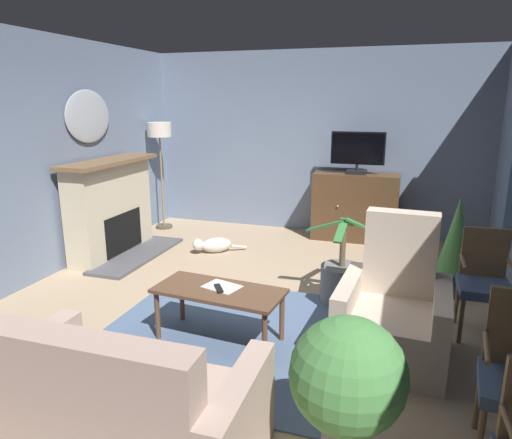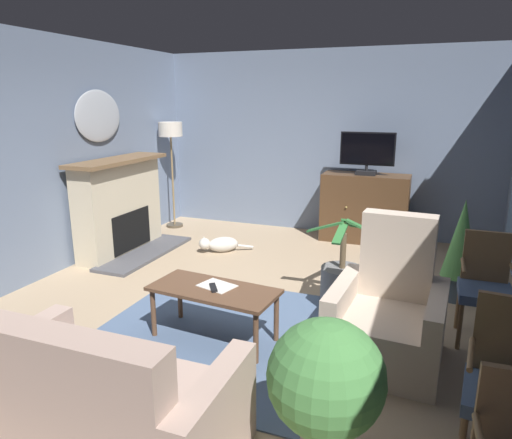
{
  "view_description": "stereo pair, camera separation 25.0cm",
  "coord_description": "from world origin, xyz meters",
  "px_view_note": "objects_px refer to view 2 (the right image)",
  "views": [
    {
      "loc": [
        1.35,
        -4.09,
        2.03
      ],
      "look_at": [
        -0.03,
        0.18,
        0.87
      ],
      "focal_mm": 32.47,
      "sensor_mm": 36.0,
      "label": 1
    },
    {
      "loc": [
        1.58,
        -4.01,
        2.03
      ],
      "look_at": [
        -0.03,
        0.18,
        0.87
      ],
      "focal_mm": 32.47,
      "sensor_mm": 36.0,
      "label": 2
    }
  ],
  "objects_px": {
    "tv_remote": "(213,288)",
    "sofa_floral": "(102,407)",
    "armchair_facing_sofa": "(388,318)",
    "floor_lamp": "(171,139)",
    "coffee_table": "(214,294)",
    "potted_plant_tall_palm_by_window": "(326,382)",
    "wall_mirror_oval": "(98,116)",
    "fireplace": "(121,209)",
    "tv_cabinet": "(364,209)",
    "television": "(367,152)",
    "side_chair_beside_plant": "(485,284)",
    "potted_plant_on_hearth_side": "(461,246)",
    "potted_plant_leafy_by_curtain": "(342,283)",
    "side_chair_nearest_door": "(512,383)",
    "cat": "(220,244)",
    "folded_newspaper": "(217,286)"
  },
  "relations": [
    {
      "from": "potted_plant_on_hearth_side",
      "to": "side_chair_nearest_door",
      "type": "bearing_deg",
      "value": -85.75
    },
    {
      "from": "tv_remote",
      "to": "sofa_floral",
      "type": "distance_m",
      "value": 1.46
    },
    {
      "from": "fireplace",
      "to": "tv_cabinet",
      "type": "distance_m",
      "value": 3.46
    },
    {
      "from": "wall_mirror_oval",
      "to": "side_chair_nearest_door",
      "type": "distance_m",
      "value": 5.39
    },
    {
      "from": "sofa_floral",
      "to": "floor_lamp",
      "type": "height_order",
      "value": "floor_lamp"
    },
    {
      "from": "cat",
      "to": "floor_lamp",
      "type": "xyz_separation_m",
      "value": [
        -1.27,
        0.93,
        1.32
      ]
    },
    {
      "from": "fireplace",
      "to": "tv_cabinet",
      "type": "relative_size",
      "value": 1.34
    },
    {
      "from": "tv_remote",
      "to": "tv_cabinet",
      "type": "bearing_deg",
      "value": -46.51
    },
    {
      "from": "fireplace",
      "to": "side_chair_beside_plant",
      "type": "distance_m",
      "value": 4.48
    },
    {
      "from": "coffee_table",
      "to": "potted_plant_tall_palm_by_window",
      "type": "distance_m",
      "value": 1.61
    },
    {
      "from": "wall_mirror_oval",
      "to": "sofa_floral",
      "type": "bearing_deg",
      "value": -52.18
    },
    {
      "from": "tv_cabinet",
      "to": "potted_plant_on_hearth_side",
      "type": "bearing_deg",
      "value": -55.88
    },
    {
      "from": "side_chair_beside_plant",
      "to": "potted_plant_on_hearth_side",
      "type": "height_order",
      "value": "potted_plant_on_hearth_side"
    },
    {
      "from": "folded_newspaper",
      "to": "side_chair_beside_plant",
      "type": "xyz_separation_m",
      "value": [
        2.15,
        0.78,
        0.03
      ]
    },
    {
      "from": "fireplace",
      "to": "potted_plant_leafy_by_curtain",
      "type": "distance_m",
      "value": 3.21
    },
    {
      "from": "tv_cabinet",
      "to": "potted_plant_tall_palm_by_window",
      "type": "relative_size",
      "value": 1.39
    },
    {
      "from": "wall_mirror_oval",
      "to": "coffee_table",
      "type": "bearing_deg",
      "value": -34.91
    },
    {
      "from": "sofa_floral",
      "to": "side_chair_nearest_door",
      "type": "distance_m",
      "value": 2.31
    },
    {
      "from": "side_chair_beside_plant",
      "to": "potted_plant_tall_palm_by_window",
      "type": "bearing_deg",
      "value": -116.53
    },
    {
      "from": "sofa_floral",
      "to": "potted_plant_leafy_by_curtain",
      "type": "height_order",
      "value": "sofa_floral"
    },
    {
      "from": "sofa_floral",
      "to": "cat",
      "type": "relative_size",
      "value": 2.32
    },
    {
      "from": "television",
      "to": "coffee_table",
      "type": "height_order",
      "value": "television"
    },
    {
      "from": "sofa_floral",
      "to": "potted_plant_leafy_by_curtain",
      "type": "bearing_deg",
      "value": 70.76
    },
    {
      "from": "tv_cabinet",
      "to": "side_chair_nearest_door",
      "type": "xyz_separation_m",
      "value": [
        1.4,
        -4.14,
        0.05
      ]
    },
    {
      "from": "potted_plant_leafy_by_curtain",
      "to": "cat",
      "type": "distance_m",
      "value": 2.17
    },
    {
      "from": "fireplace",
      "to": "cat",
      "type": "relative_size",
      "value": 2.49
    },
    {
      "from": "tv_remote",
      "to": "coffee_table",
      "type": "bearing_deg",
      "value": -15.98
    },
    {
      "from": "side_chair_beside_plant",
      "to": "potted_plant_leafy_by_curtain",
      "type": "relative_size",
      "value": 1.04
    },
    {
      "from": "television",
      "to": "coffee_table",
      "type": "bearing_deg",
      "value": -102.75
    },
    {
      "from": "side_chair_beside_plant",
      "to": "cat",
      "type": "xyz_separation_m",
      "value": [
        -3.14,
        1.36,
        -0.4
      ]
    },
    {
      "from": "side_chair_beside_plant",
      "to": "side_chair_nearest_door",
      "type": "bearing_deg",
      "value": -89.77
    },
    {
      "from": "folded_newspaper",
      "to": "side_chair_nearest_door",
      "type": "height_order",
      "value": "side_chair_nearest_door"
    },
    {
      "from": "tv_cabinet",
      "to": "wall_mirror_oval",
      "type": "bearing_deg",
      "value": -152.1
    },
    {
      "from": "sofa_floral",
      "to": "armchair_facing_sofa",
      "type": "bearing_deg",
      "value": 49.94
    },
    {
      "from": "floor_lamp",
      "to": "side_chair_beside_plant",
      "type": "bearing_deg",
      "value": -27.39
    },
    {
      "from": "television",
      "to": "potted_plant_leafy_by_curtain",
      "type": "distance_m",
      "value": 2.53
    },
    {
      "from": "television",
      "to": "cat",
      "type": "bearing_deg",
      "value": -145.61
    },
    {
      "from": "wall_mirror_oval",
      "to": "tv_remote",
      "type": "height_order",
      "value": "wall_mirror_oval"
    },
    {
      "from": "coffee_table",
      "to": "sofa_floral",
      "type": "xyz_separation_m",
      "value": [
        -0.0,
        -1.46,
        -0.1
      ]
    },
    {
      "from": "wall_mirror_oval",
      "to": "tv_remote",
      "type": "bearing_deg",
      "value": -35.04
    },
    {
      "from": "folded_newspaper",
      "to": "potted_plant_leafy_by_curtain",
      "type": "xyz_separation_m",
      "value": [
        0.89,
        1.06,
        -0.25
      ]
    },
    {
      "from": "fireplace",
      "to": "potted_plant_on_hearth_side",
      "type": "xyz_separation_m",
      "value": [
        4.22,
        -0.09,
        -0.01
      ]
    },
    {
      "from": "armchair_facing_sofa",
      "to": "floor_lamp",
      "type": "xyz_separation_m",
      "value": [
        -3.68,
        2.89,
        1.09
      ]
    },
    {
      "from": "potted_plant_on_hearth_side",
      "to": "cat",
      "type": "xyz_separation_m",
      "value": [
        -2.97,
        0.55,
        -0.48
      ]
    },
    {
      "from": "side_chair_nearest_door",
      "to": "side_chair_beside_plant",
      "type": "height_order",
      "value": "side_chair_nearest_door"
    },
    {
      "from": "television",
      "to": "potted_plant_tall_palm_by_window",
      "type": "relative_size",
      "value": 0.86
    },
    {
      "from": "side_chair_nearest_door",
      "to": "potted_plant_tall_palm_by_window",
      "type": "relative_size",
      "value": 1.1
    },
    {
      "from": "potted_plant_leafy_by_curtain",
      "to": "cat",
      "type": "bearing_deg",
      "value": 149.95
    },
    {
      "from": "side_chair_nearest_door",
      "to": "potted_plant_on_hearth_side",
      "type": "bearing_deg",
      "value": 94.25
    },
    {
      "from": "cat",
      "to": "floor_lamp",
      "type": "relative_size",
      "value": 0.39
    }
  ]
}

